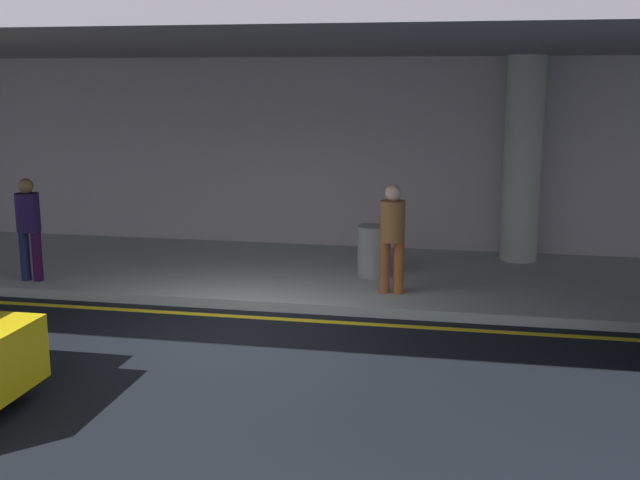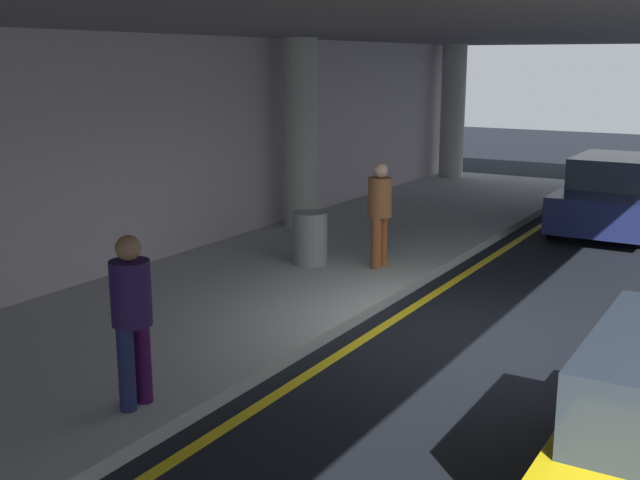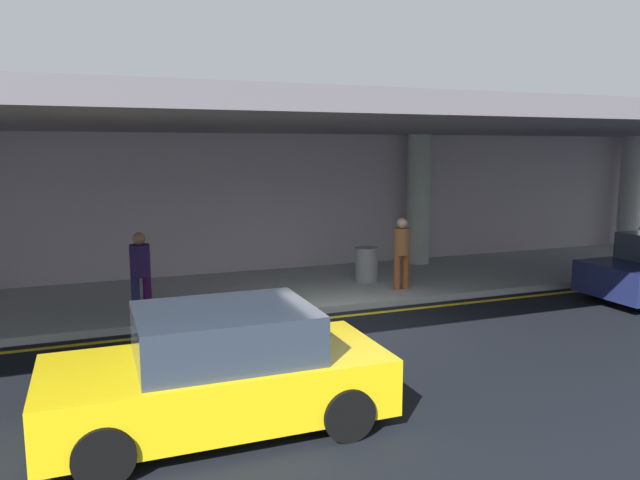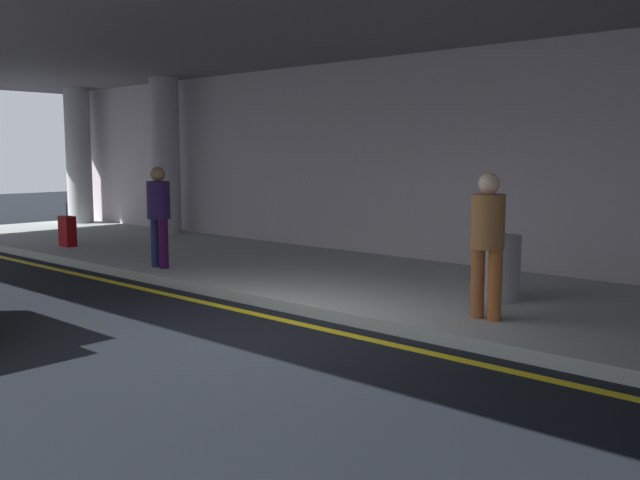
# 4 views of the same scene
# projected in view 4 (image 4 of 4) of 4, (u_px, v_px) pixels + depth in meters

# --- Properties ---
(ground_plane) EXTENTS (60.00, 60.00, 0.00)m
(ground_plane) POSITION_uv_depth(u_px,v_px,m) (250.00, 333.00, 8.03)
(ground_plane) COLOR black
(sidewalk) EXTENTS (26.00, 4.20, 0.15)m
(sidewalk) POSITION_uv_depth(u_px,v_px,m) (407.00, 288.00, 10.31)
(sidewalk) COLOR #A6AEAB
(sidewalk) RESTS_ON ground
(lane_stripe_yellow) EXTENTS (26.00, 0.14, 0.01)m
(lane_stripe_yellow) POSITION_uv_depth(u_px,v_px,m) (292.00, 322.00, 8.54)
(lane_stripe_yellow) COLOR yellow
(lane_stripe_yellow) RESTS_ON ground
(support_column_far_left) EXTENTS (0.67, 0.67, 3.65)m
(support_column_far_left) POSITION_uv_depth(u_px,v_px,m) (79.00, 156.00, 19.17)
(support_column_far_left) COLOR #ACABB0
(support_column_far_left) RESTS_ON sidewalk
(support_column_left_mid) EXTENTS (0.67, 0.67, 3.65)m
(support_column_left_mid) POSITION_uv_depth(u_px,v_px,m) (165.00, 157.00, 16.51)
(support_column_left_mid) COLOR #ADA7B1
(support_column_left_mid) RESTS_ON sidewalk
(ceiling_overhang) EXTENTS (28.00, 13.20, 0.30)m
(ceiling_overhang) POSITION_uv_depth(u_px,v_px,m) (390.00, 12.00, 9.47)
(ceiling_overhang) COLOR slate
(ceiling_overhang) RESTS_ON support_column_far_left
(terminal_back_wall) EXTENTS (26.00, 0.30, 3.80)m
(terminal_back_wall) POSITION_uv_depth(u_px,v_px,m) (486.00, 162.00, 11.74)
(terminal_back_wall) COLOR #B6ABB4
(terminal_back_wall) RESTS_ON ground
(traveler_with_luggage) EXTENTS (0.38, 0.38, 1.68)m
(traveler_with_luggage) POSITION_uv_depth(u_px,v_px,m) (159.00, 210.00, 11.59)
(traveler_with_luggage) COLOR #1A204A
(traveler_with_luggage) RESTS_ON sidewalk
(person_waiting_for_ride) EXTENTS (0.38, 0.38, 1.68)m
(person_waiting_for_ride) POSITION_uv_depth(u_px,v_px,m) (488.00, 236.00, 7.95)
(person_waiting_for_ride) COLOR #98502A
(person_waiting_for_ride) RESTS_ON sidewalk
(suitcase_upright_primary) EXTENTS (0.36, 0.22, 0.90)m
(suitcase_upright_primary) POSITION_uv_depth(u_px,v_px,m) (67.00, 231.00, 14.38)
(suitcase_upright_primary) COLOR maroon
(suitcase_upright_primary) RESTS_ON sidewalk
(trash_bin_steel) EXTENTS (0.56, 0.56, 0.85)m
(trash_bin_steel) POSITION_uv_depth(u_px,v_px,m) (498.00, 268.00, 9.06)
(trash_bin_steel) COLOR gray
(trash_bin_steel) RESTS_ON sidewalk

